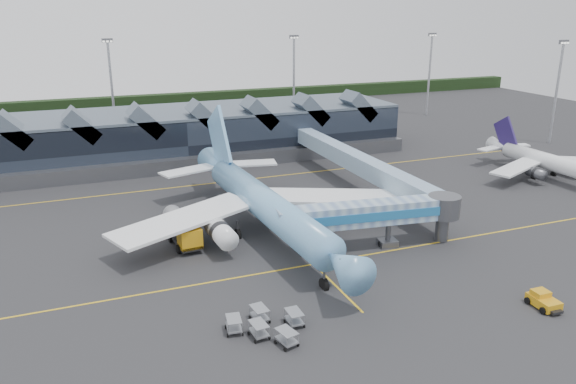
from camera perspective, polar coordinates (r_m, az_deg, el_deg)
name	(u,v)px	position (r m, az deg, el deg)	size (l,w,h in m)	color
ground	(289,240)	(73.72, 0.09, -4.85)	(260.00, 260.00, 0.00)	#252528
taxi_stripes	(264,215)	(82.44, -2.48, -2.32)	(120.00, 60.00, 0.01)	yellow
tree_line_far	(155,101)	(176.90, -13.36, 8.96)	(260.00, 4.00, 4.00)	black
terminal	(178,134)	(114.72, -11.12, 5.78)	(90.00, 22.25, 12.52)	black
light_masts	(273,81)	(135.01, -1.50, 11.21)	(132.40, 42.56, 22.45)	#9B9DA4
main_airliner	(262,202)	(74.33, -2.67, -1.00)	(40.98, 47.20, 15.16)	#71BAE5
regional_jet	(545,161)	(109.84, 24.67, 2.91)	(25.62, 27.87, 9.58)	white
jet_bridge	(382,214)	(70.94, 9.55, -2.19)	(24.13, 6.34, 6.20)	#6D8AB6
fuel_truck	(181,226)	(73.91, -10.85, -3.45)	(3.74, 10.81, 3.60)	black
pushback_tug	(543,301)	(63.27, 24.51, -10.00)	(2.41, 3.69, 1.59)	orange
baggage_carts	(267,324)	(53.75, -2.19, -13.26)	(7.27, 7.02, 1.46)	#93969B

